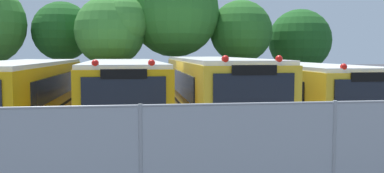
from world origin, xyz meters
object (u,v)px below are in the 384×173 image
at_px(school_bus_1, 123,93).
at_px(school_bus_0, 22,95).
at_px(tree_4, 242,32).
at_px(school_bus_3, 297,92).
at_px(tree_2, 113,29).
at_px(tree_3, 171,13).
at_px(school_bus_2, 213,91).
at_px(tree_5, 299,39).
at_px(tree_1, 60,31).

bearing_deg(school_bus_1, school_bus_0, 0.50).
distance_m(school_bus_1, tree_4, 10.85).
distance_m(school_bus_3, tree_2, 10.66).
distance_m(tree_2, tree_3, 3.31).
relative_size(school_bus_2, tree_3, 1.43).
relative_size(school_bus_2, tree_5, 1.96).
distance_m(school_bus_2, school_bus_3, 3.24).
bearing_deg(school_bus_2, tree_1, -54.63).
bearing_deg(tree_1, school_bus_1, -69.16).
relative_size(school_bus_0, tree_4, 1.87).
bearing_deg(school_bus_1, school_bus_2, 175.37).
xyz_separation_m(school_bus_2, tree_2, (-3.85, 7.62, 2.61)).
bearing_deg(tree_1, tree_2, -36.67).
bearing_deg(tree_1, school_bus_2, -55.06).
xyz_separation_m(school_bus_3, tree_2, (-7.08, 7.50, 2.72)).
relative_size(tree_2, tree_3, 0.78).
height_order(school_bus_0, tree_4, tree_4).
xyz_separation_m(school_bus_2, tree_1, (-6.92, 9.91, 2.59)).
bearing_deg(school_bus_2, tree_4, -110.78).
distance_m(school_bus_1, school_bus_3, 6.45).
bearing_deg(tree_5, school_bus_1, -137.54).
distance_m(school_bus_0, tree_3, 10.80).
height_order(school_bus_0, school_bus_1, school_bus_1).
bearing_deg(school_bus_1, school_bus_3, 178.02).
bearing_deg(school_bus_3, tree_2, -46.64).
bearing_deg(tree_5, tree_3, -170.27).
relative_size(school_bus_0, tree_1, 1.90).
height_order(tree_2, tree_3, tree_3).
distance_m(school_bus_3, tree_3, 9.86).
distance_m(school_bus_2, tree_1, 12.36).
relative_size(school_bus_0, school_bus_3, 1.09).
distance_m(tree_1, tree_3, 6.43).
distance_m(tree_1, tree_5, 14.16).
relative_size(tree_1, tree_4, 0.99).
bearing_deg(tree_5, tree_2, -169.21).
xyz_separation_m(school_bus_3, tree_4, (0.05, 8.34, 2.66)).
bearing_deg(school_bus_1, tree_5, -139.08).
bearing_deg(tree_2, school_bus_1, -85.16).
distance_m(school_bus_0, school_bus_2, 6.64).
distance_m(school_bus_3, tree_5, 10.66).
distance_m(school_bus_0, tree_4, 13.27).
bearing_deg(school_bus_2, tree_5, -126.18).
bearing_deg(school_bus_3, school_bus_1, -0.45).
distance_m(tree_2, tree_5, 11.28).
bearing_deg(tree_4, school_bus_3, -90.36).
height_order(school_bus_1, tree_3, tree_3).
height_order(school_bus_0, school_bus_2, school_bus_2).
height_order(school_bus_2, tree_1, tree_1).
bearing_deg(school_bus_1, tree_4, -129.64).
xyz_separation_m(school_bus_2, school_bus_3, (3.23, 0.12, -0.11)).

